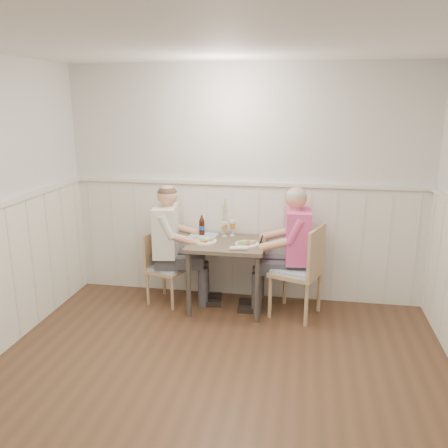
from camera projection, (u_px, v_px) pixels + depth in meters
name	position (u px, v px, depth m)	size (l,w,h in m)	color
ground_plane	(204.00, 414.00, 3.45)	(4.50, 4.50, 0.00)	#4B3220
room_shell	(201.00, 211.00, 3.06)	(4.04, 4.54, 2.60)	silver
wainscot	(220.00, 290.00, 3.93)	(4.00, 4.49, 1.34)	white
dining_table	(227.00, 252.00, 5.06)	(0.81, 0.70, 0.75)	brown
chair_right	(302.00, 268.00, 4.89)	(0.59, 0.59, 0.98)	tan
chair_left	(164.00, 265.00, 5.27)	(0.47, 0.47, 0.80)	tan
man_in_pink	(293.00, 260.00, 5.00)	(0.66, 0.46, 1.38)	#3F3F47
diner_cream	(170.00, 254.00, 5.21)	(0.67, 0.47, 1.36)	#3F3F47
plate_man	(246.00, 243.00, 4.92)	(0.25, 0.25, 0.06)	white
plate_diner	(204.00, 240.00, 5.02)	(0.25, 0.25, 0.06)	white
beer_glass_a	(232.00, 225.00, 5.24)	(0.07, 0.07, 0.18)	silver
beer_glass_b	(224.00, 227.00, 5.22)	(0.06, 0.06, 0.16)	silver
beer_bottle	(202.00, 226.00, 5.27)	(0.06, 0.06, 0.23)	black
rolled_napkin	(239.00, 248.00, 4.76)	(0.18, 0.08, 0.04)	white
grass_vase	(223.00, 217.00, 5.29)	(0.05, 0.05, 0.43)	silver
gingham_mat	(204.00, 235.00, 5.28)	(0.32, 0.26, 0.01)	#537CAC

